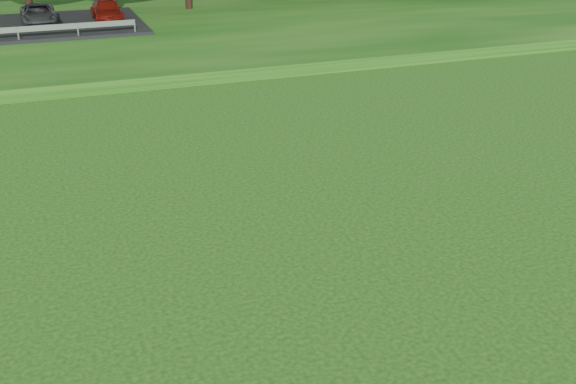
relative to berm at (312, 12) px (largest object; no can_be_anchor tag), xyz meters
name	(u,v)px	position (x,y,z in m)	size (l,w,h in m)	color
berm	(312,12)	(0.00, 0.00, 0.00)	(130.00, 30.00, 0.60)	#0E480D
walking_path	(411,60)	(0.00, -14.00, -0.28)	(130.00, 1.60, 0.04)	gray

